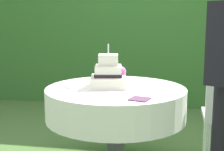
# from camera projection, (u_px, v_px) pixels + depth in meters

# --- Properties ---
(foliage_hedge) EXTENTS (6.78, 0.54, 2.92)m
(foliage_hedge) POSITION_uv_depth(u_px,v_px,m) (143.00, 9.00, 4.90)
(foliage_hedge) COLOR #336628
(foliage_hedge) RESTS_ON ground_plane
(cake_table) EXTENTS (1.16, 1.16, 0.73)m
(cake_table) POSITION_uv_depth(u_px,v_px,m) (116.00, 104.00, 2.69)
(cake_table) COLOR #4C4C51
(cake_table) RESTS_ON ground_plane
(wedding_cake) EXTENTS (0.34, 0.34, 0.36)m
(wedding_cake) POSITION_uv_depth(u_px,v_px,m) (109.00, 75.00, 2.68)
(wedding_cake) COLOR silver
(wedding_cake) RESTS_ON cake_table
(serving_plate_near) EXTENTS (0.14, 0.14, 0.01)m
(serving_plate_near) POSITION_uv_depth(u_px,v_px,m) (165.00, 84.00, 2.79)
(serving_plate_near) COLOR white
(serving_plate_near) RESTS_ON cake_table
(serving_plate_far) EXTENTS (0.11, 0.11, 0.01)m
(serving_plate_far) POSITION_uv_depth(u_px,v_px,m) (71.00, 87.00, 2.67)
(serving_plate_far) COLOR white
(serving_plate_far) RESTS_ON cake_table
(napkin_stack) EXTENTS (0.16, 0.16, 0.01)m
(napkin_stack) POSITION_uv_depth(u_px,v_px,m) (140.00, 99.00, 2.26)
(napkin_stack) COLOR #603856
(napkin_stack) RESTS_ON cake_table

